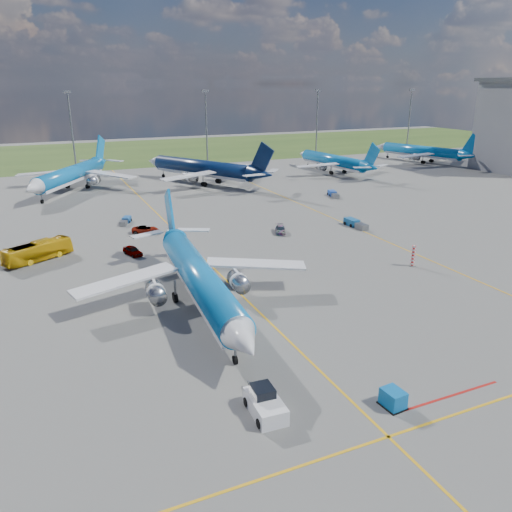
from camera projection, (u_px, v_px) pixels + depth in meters
name	position (u px, v px, depth m)	size (l,w,h in m)	color
ground	(271.00, 323.00, 53.63)	(400.00, 400.00, 0.00)	#575754
grass_strip	(95.00, 154.00, 183.24)	(400.00, 80.00, 0.01)	#2D4719
taxiway_lines	(195.00, 249.00, 77.63)	(60.25, 160.00, 0.02)	gold
floodlight_masts	(142.00, 126.00, 148.40)	(202.20, 0.50, 22.70)	slate
warning_post	(413.00, 256.00, 70.00)	(0.50, 0.50, 3.00)	red
bg_jet_nnw	(73.00, 190.00, 120.42)	(32.20, 42.26, 11.07)	#0D6CB7
bg_jet_n	(203.00, 183.00, 128.79)	(33.41, 43.85, 11.49)	#07193F
bg_jet_ne	(332.00, 173.00, 144.67)	(28.64, 37.59, 9.84)	#0D6CB7
bg_jet_ene	(420.00, 162.00, 163.97)	(29.50, 38.72, 10.14)	#0D6CB7
main_airliner	(201.00, 307.00, 57.48)	(29.97, 39.34, 10.30)	#0D6CB7
pushback_tug	(265.00, 403.00, 38.79)	(2.46, 6.06, 2.03)	silver
uld_container	(393.00, 398.00, 39.57)	(1.45, 1.82, 1.45)	#0B5CA4
apron_bus	(38.00, 251.00, 72.22)	(2.36, 10.10, 2.81)	gold
service_car_a	(133.00, 251.00, 74.72)	(1.59, 3.95, 1.35)	#999999
service_car_b	(145.00, 229.00, 85.83)	(2.12, 4.60, 1.28)	#999999
service_car_c	(280.00, 230.00, 85.81)	(1.71, 4.20, 1.22)	#999999
baggage_tug_w	(355.00, 224.00, 89.57)	(1.69, 5.60, 1.25)	#165287
baggage_tug_c	(126.00, 221.00, 91.93)	(2.84, 4.49, 0.99)	navy
baggage_tug_e	(333.00, 194.00, 113.78)	(2.74, 5.28, 1.15)	#1C47AA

